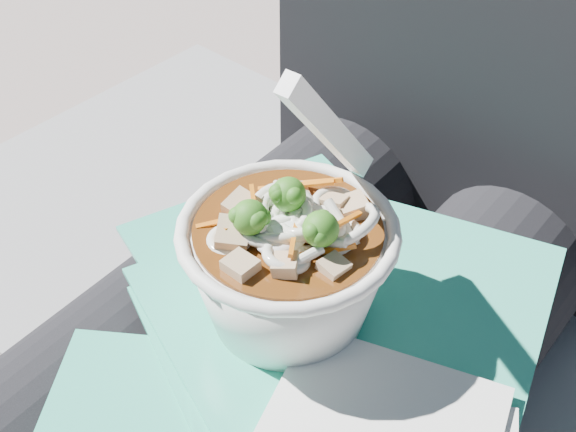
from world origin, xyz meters
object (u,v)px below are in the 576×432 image
Objects in this scene: person_body at (340,289)px; udon_bowl at (289,259)px; plastic_bag at (294,325)px; lap at (269,377)px.

person_body is 5.47× the size of udon_bowl.
udon_bowl reaches higher than plastic_bag.
udon_bowl is at bearing -77.82° from person_body.
udon_bowl is (-0.01, 0.00, 0.06)m from plastic_bag.
lap is at bearing 171.68° from plastic_bag.
person_body reaches higher than udon_bowl.
plastic_bag is at bearing -75.10° from person_body.
person_body is (-0.00, 0.09, 0.02)m from lap.
person_body is 0.12m from plastic_bag.
person_body is at bearing 104.90° from plastic_bag.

